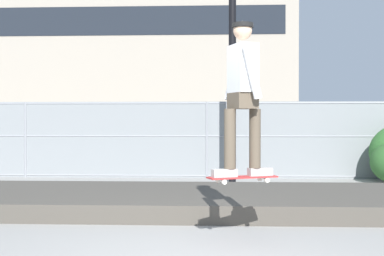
# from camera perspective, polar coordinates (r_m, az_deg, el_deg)

# --- Properties ---
(gravel_berm) EXTENTS (13.39, 2.74, 0.26)m
(gravel_berm) POSITION_cam_1_polar(r_m,az_deg,el_deg) (8.26, 1.05, -7.93)
(gravel_berm) COLOR #4C473F
(gravel_berm) RESTS_ON ground_plane
(skateboard) EXTENTS (0.82, 0.49, 0.07)m
(skateboard) POSITION_cam_1_polar(r_m,az_deg,el_deg) (5.86, 5.57, -5.45)
(skateboard) COLOR #B22D2D
(skater) EXTENTS (0.70, 0.62, 1.74)m
(skater) POSITION_cam_1_polar(r_m,az_deg,el_deg) (5.84, 5.59, 4.36)
(skater) COLOR #B2ADA8
(skater) RESTS_ON skateboard
(chain_fence) EXTENTS (17.85, 0.06, 1.85)m
(chain_fence) POSITION_cam_1_polar(r_m,az_deg,el_deg) (12.47, 1.64, -1.29)
(chain_fence) COLOR gray
(chain_fence) RESTS_ON ground_plane
(parked_car_near) EXTENTS (4.49, 2.12, 1.66)m
(parked_car_near) POSITION_cam_1_polar(r_m,az_deg,el_deg) (17.04, -16.20, -1.09)
(parked_car_near) COLOR black
(parked_car_near) RESTS_ON ground_plane
(library_building) EXTENTS (28.65, 13.41, 16.31)m
(library_building) POSITION_cam_1_polar(r_m,az_deg,el_deg) (52.44, -5.33, 8.18)
(library_building) COLOR #9E9384
(library_building) RESTS_ON ground_plane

